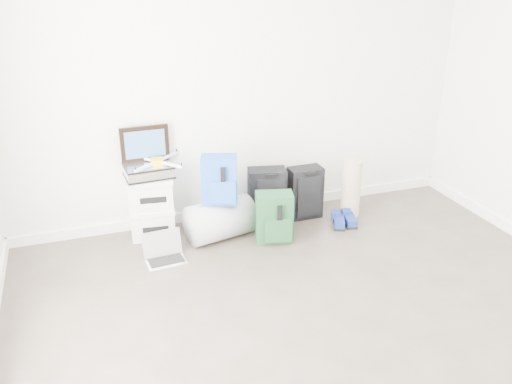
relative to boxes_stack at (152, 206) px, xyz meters
name	(u,v)px	position (x,y,z in m)	size (l,w,h in m)	color
ground	(367,375)	(0.95, -2.32, -0.30)	(5.00, 5.00, 0.00)	#3B322B
room_envelope	(393,105)	(0.95, -2.30, 1.43)	(4.52, 5.02, 2.71)	silver
boxes_stack	(152,206)	(0.00, 0.00, 0.00)	(0.45, 0.38, 0.59)	silver
briefcase	(149,171)	(0.00, 0.00, 0.35)	(0.41, 0.30, 0.12)	#B2B2B7
painting	(145,144)	(0.00, 0.10, 0.57)	(0.43, 0.04, 0.33)	black
drone	(157,161)	(0.08, -0.02, 0.44)	(0.45, 0.45, 0.05)	gold
duffel_bag	(220,220)	(0.58, -0.27, -0.11)	(0.37, 0.37, 0.60)	gray
blue_backpack	(220,181)	(0.58, -0.30, 0.29)	(0.36, 0.31, 0.44)	#1A4EAA
large_suitcase	(267,196)	(1.10, -0.11, -0.02)	(0.40, 0.30, 0.56)	black
green_backpack	(274,218)	(1.03, -0.48, -0.07)	(0.37, 0.31, 0.47)	#14371B
carry_on	(305,193)	(1.50, -0.11, -0.03)	(0.33, 0.22, 0.52)	black
shoes	(344,221)	(1.79, -0.41, -0.25)	(0.29, 0.28, 0.09)	black
rolled_rug	(351,188)	(1.95, -0.22, 0.00)	(0.19, 0.19, 0.58)	tan
laptop	(164,254)	(0.01, -0.50, -0.24)	(0.36, 0.27, 0.24)	silver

